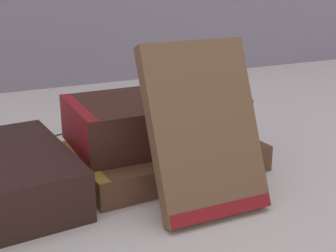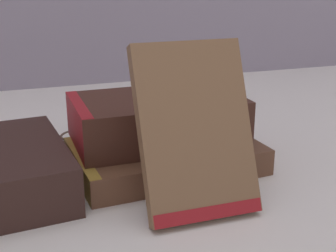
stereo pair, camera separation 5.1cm
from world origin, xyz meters
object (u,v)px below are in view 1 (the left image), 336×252
(pocket_watch, at_px, (181,97))
(reading_glasses, at_px, (86,135))
(book_flat_bottom, at_px, (160,157))
(book_leaning_front, at_px, (205,135))
(book_flat_top, at_px, (150,120))

(pocket_watch, height_order, reading_glasses, pocket_watch)
(reading_glasses, bearing_deg, book_flat_bottom, -68.06)
(book_flat_bottom, relative_size, reading_glasses, 2.10)
(pocket_watch, bearing_deg, book_leaning_front, -103.57)
(book_flat_top, distance_m, pocket_watch, 0.04)
(book_flat_top, height_order, book_leaning_front, book_leaning_front)
(book_flat_bottom, distance_m, reading_glasses, 0.15)
(book_leaning_front, relative_size, reading_glasses, 1.53)
(book_flat_bottom, xyz_separation_m, pocket_watch, (0.02, -0.00, 0.07))
(reading_glasses, bearing_deg, book_leaning_front, -75.06)
(book_flat_top, relative_size, book_leaning_front, 1.21)
(pocket_watch, bearing_deg, book_flat_bottom, 175.44)
(book_leaning_front, xyz_separation_m, pocket_watch, (0.02, 0.10, 0.01))
(book_flat_top, xyz_separation_m, pocket_watch, (0.03, -0.02, 0.03))
(book_flat_top, height_order, reading_glasses, book_flat_top)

